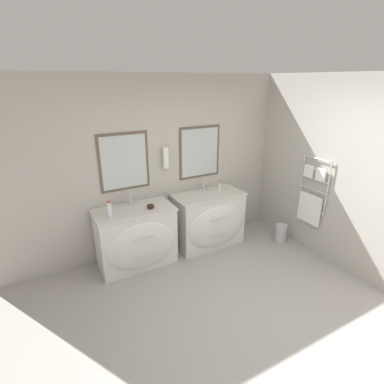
% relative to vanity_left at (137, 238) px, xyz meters
% --- Properties ---
extents(ground_plane, '(16.00, 16.00, 0.00)m').
position_rel_vanity_left_xyz_m(ground_plane, '(0.73, -1.91, -0.43)').
color(ground_plane, '#9E9993').
extents(wall_back, '(5.14, 0.17, 2.60)m').
position_rel_vanity_left_xyz_m(wall_back, '(0.73, 0.35, 0.87)').
color(wall_back, '#B2ADA3').
rests_on(wall_back, ground_plane).
extents(wall_right, '(0.13, 4.36, 2.60)m').
position_rel_vanity_left_xyz_m(wall_right, '(2.53, -0.90, 0.86)').
color(wall_right, '#B2ADA3').
rests_on(wall_right, ground_plane).
extents(vanity_left, '(1.09, 0.63, 0.85)m').
position_rel_vanity_left_xyz_m(vanity_left, '(0.00, 0.00, 0.00)').
color(vanity_left, silver).
rests_on(vanity_left, ground_plane).
extents(vanity_right, '(1.09, 0.63, 0.85)m').
position_rel_vanity_left_xyz_m(vanity_right, '(1.20, 0.00, 0.00)').
color(vanity_right, silver).
rests_on(vanity_right, ground_plane).
extents(faucet_left, '(0.17, 0.14, 0.24)m').
position_rel_vanity_left_xyz_m(faucet_left, '(0.00, 0.17, 0.54)').
color(faucet_left, silver).
rests_on(faucet_left, vanity_left).
extents(faucet_right, '(0.17, 0.14, 0.24)m').
position_rel_vanity_left_xyz_m(faucet_right, '(1.20, 0.17, 0.54)').
color(faucet_right, silver).
rests_on(faucet_right, vanity_right).
extents(toiletry_bottle, '(0.06, 0.06, 0.22)m').
position_rel_vanity_left_xyz_m(toiletry_bottle, '(-0.34, -0.06, 0.53)').
color(toiletry_bottle, silver).
rests_on(toiletry_bottle, vanity_left).
extents(amenity_bowl, '(0.11, 0.11, 0.06)m').
position_rel_vanity_left_xyz_m(amenity_bowl, '(0.21, -0.05, 0.45)').
color(amenity_bowl, black).
rests_on(amenity_bowl, vanity_left).
extents(flower_vase, '(0.04, 0.04, 0.23)m').
position_rel_vanity_left_xyz_m(flower_vase, '(1.43, 0.09, 0.51)').
color(flower_vase, silver).
rests_on(flower_vase, vanity_right).
extents(waste_bin, '(0.19, 0.19, 0.30)m').
position_rel_vanity_left_xyz_m(waste_bin, '(2.27, -0.51, -0.28)').
color(waste_bin, '#B7B7BC').
rests_on(waste_bin, ground_plane).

